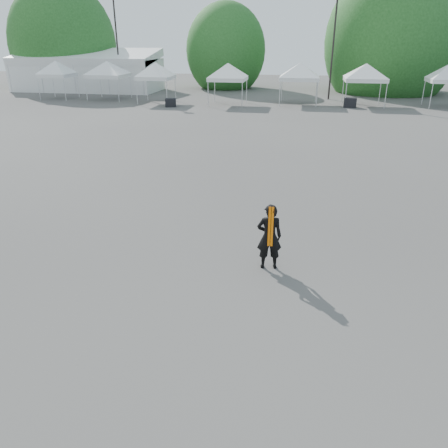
# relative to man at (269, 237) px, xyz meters

# --- Properties ---
(ground) EXTENTS (120.00, 120.00, 0.00)m
(ground) POSITION_rel_man_xyz_m (-0.18, 1.00, -0.84)
(ground) COLOR #474442
(ground) RESTS_ON ground
(marquee) EXTENTS (15.00, 6.25, 4.23)m
(marquee) POSITION_rel_man_xyz_m (-22.18, 36.00, 1.13)
(marquee) COLOR white
(marquee) RESTS_ON ground
(light_pole_west) EXTENTS (0.60, 0.25, 10.30)m
(light_pole_west) POSITION_rel_man_xyz_m (-18.18, 35.00, 4.93)
(light_pole_west) COLOR black
(light_pole_west) RESTS_ON ground
(light_pole_east) EXTENTS (0.60, 0.25, 9.80)m
(light_pole_east) POSITION_rel_man_xyz_m (2.82, 33.00, 4.68)
(light_pole_east) COLOR black
(light_pole_east) RESTS_ON ground
(tree_far_w) EXTENTS (4.80, 4.80, 7.30)m
(tree_far_w) POSITION_rel_man_xyz_m (-26.18, 39.00, 3.70)
(tree_far_w) COLOR #382314
(tree_far_w) RESTS_ON ground
(tree_mid_w) EXTENTS (4.16, 4.16, 6.33)m
(tree_mid_w) POSITION_rel_man_xyz_m (-8.18, 41.00, 3.09)
(tree_mid_w) COLOR #382314
(tree_mid_w) RESTS_ON ground
(tree_mid_e) EXTENTS (5.12, 5.12, 7.79)m
(tree_mid_e) POSITION_rel_man_xyz_m (8.82, 40.00, 4.00)
(tree_mid_e) COLOR #382314
(tree_mid_e) RESTS_ON ground
(tent_a) EXTENTS (3.84, 3.84, 3.88)m
(tent_a) POSITION_rel_man_xyz_m (-21.80, 29.15, 2.22)
(tent_a) COLOR silver
(tent_a) RESTS_ON ground
(tent_b) EXTENTS (4.52, 4.52, 3.88)m
(tent_b) POSITION_rel_man_xyz_m (-16.96, 29.36, 2.22)
(tent_b) COLOR silver
(tent_b) RESTS_ON ground
(tent_c) EXTENTS (4.00, 4.00, 3.88)m
(tent_c) POSITION_rel_man_xyz_m (-12.03, 28.07, 2.22)
(tent_c) COLOR silver
(tent_c) RESTS_ON ground
(tent_d) EXTENTS (4.26, 4.26, 3.88)m
(tent_d) POSITION_rel_man_xyz_m (-5.75, 28.05, 2.22)
(tent_d) COLOR silver
(tent_d) RESTS_ON ground
(tent_e) EXTENTS (4.56, 4.56, 3.88)m
(tent_e) POSITION_rel_man_xyz_m (0.11, 29.48, 2.22)
(tent_e) COLOR silver
(tent_e) RESTS_ON ground
(tent_f) EXTENTS (4.65, 4.65, 3.88)m
(tent_f) POSITION_rel_man_xyz_m (5.43, 29.45, 2.22)
(tent_f) COLOR silver
(tent_f) RESTS_ON ground
(man) EXTENTS (0.67, 0.50, 1.67)m
(man) POSITION_rel_man_xyz_m (0.00, 0.00, 0.00)
(man) COLOR black
(man) RESTS_ON ground
(crate_west) EXTENTS (1.00, 0.86, 0.67)m
(crate_west) POSITION_rel_man_xyz_m (-10.16, 25.90, -0.50)
(crate_west) COLOR black
(crate_west) RESTS_ON ground
(crate_mid) EXTENTS (1.04, 0.84, 0.77)m
(crate_mid) POSITION_rel_man_xyz_m (4.31, 28.10, -0.45)
(crate_mid) COLOR black
(crate_mid) RESTS_ON ground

